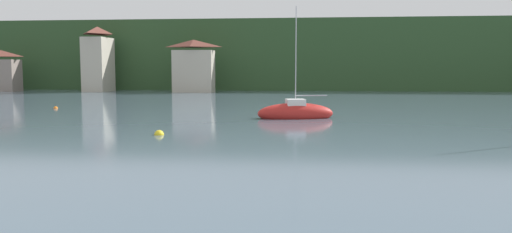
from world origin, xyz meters
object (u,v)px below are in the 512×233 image
Objects in this scene: shore_building_westcentral at (98,60)px; mooring_buoy_near at (159,135)px; shore_building_west at (1,71)px; sailboat_far_2 at (295,113)px; shore_building_central at (194,67)px; mooring_buoy_mid at (56,108)px.

shore_building_westcentral is 18.53× the size of mooring_buoy_near.
shore_building_west is 16.57m from shore_building_westcentral.
sailboat_far_2 is at bearing 54.15° from mooring_buoy_near.
shore_building_west is at bearing -179.83° from shore_building_central.
mooring_buoy_mid is at bearing 131.51° from mooring_buoy_near.
mooring_buoy_near is (26.06, -52.04, -5.22)m from shore_building_westcentral.
sailboat_far_2 is at bearing -16.63° from mooring_buoy_mid.
sailboat_far_2 is 13.26m from mooring_buoy_near.
sailboat_far_2 is at bearing -38.61° from shore_building_west.
sailboat_far_2 is 24.50m from mooring_buoy_mid.
shore_building_westcentral reaches higher than sailboat_far_2.
shore_building_central is 52.02m from mooring_buoy_near.
sailboat_far_2 is at bearing -66.61° from shore_building_central.
shore_building_westcentral reaches higher than mooring_buoy_mid.
mooring_buoy_near is at bearing -63.40° from shore_building_westcentral.
shore_building_westcentral is 53.59m from sailboat_far_2.
shore_building_westcentral reaches higher than mooring_buoy_near.
sailboat_far_2 is at bearing -50.69° from shore_building_westcentral.
shore_building_west is 42.71m from mooring_buoy_mid.
shore_building_west reaches higher than mooring_buoy_near.
mooring_buoy_near is (9.63, -50.96, -4.09)m from shore_building_central.
mooring_buoy_mid is at bearing -28.95° from sailboat_far_2.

